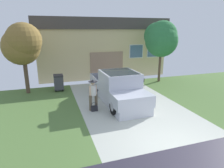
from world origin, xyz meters
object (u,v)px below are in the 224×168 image
Objects in this scene: neighbor_tree at (22,44)px; wheeled_trash_bin at (59,82)px; house_with_garage at (97,46)px; front_yard_tree at (161,38)px; person_with_hat at (93,92)px; handbag at (94,108)px; pickup_truck at (119,89)px.

neighbor_tree reaches higher than wheeled_trash_bin.
house_with_garage reaches higher than front_yard_tree.
wheeled_trash_bin is (-1.46, 3.82, -0.33)m from person_with_hat.
person_with_hat reaches higher than wheeled_trash_bin.
handbag is 0.10× the size of front_yard_tree.
neighbor_tree reaches higher than person_with_hat.
neighbor_tree is at bearing -34.09° from pickup_truck.
house_with_garage is (2.45, 9.19, 2.27)m from handbag.
front_yard_tree reaches higher than pickup_truck.
pickup_truck is 5.92m from front_yard_tree.
person_with_hat is 0.14× the size of house_with_garage.
house_with_garage is (2.44, 9.00, 1.52)m from person_with_hat.
wheeled_trash_bin is at bearing -46.82° from pickup_truck.
person_with_hat is at bearing 21.61° from pickup_truck.
wheeled_trash_bin is at bearing -127.01° from house_with_garage.
handbag is 0.43× the size of wheeled_trash_bin.
pickup_truck is 0.51× the size of house_with_garage.
house_with_garage is 7.75m from neighbor_tree.
pickup_truck is 1.22× the size of front_yard_tree.
pickup_truck is at bearing -95.84° from house_with_garage.
handbag is at bearing -104.93° from house_with_garage.
house_with_garage is at bearing 52.99° from wheeled_trash_bin.
house_with_garage reaches higher than wheeled_trash_bin.
person_with_hat reaches higher than handbag.
handbag is at bearing 27.09° from pickup_truck.
person_with_hat is 5.60m from neighbor_tree.
front_yard_tree is at bearing 33.60° from handbag.
neighbor_tree is at bearing 176.95° from wheeled_trash_bin.
house_with_garage is at bearing 41.07° from neighbor_tree.
front_yard_tree reaches higher than person_with_hat.
front_yard_tree reaches higher than neighbor_tree.
handbag is at bearing -116.99° from person_with_hat.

